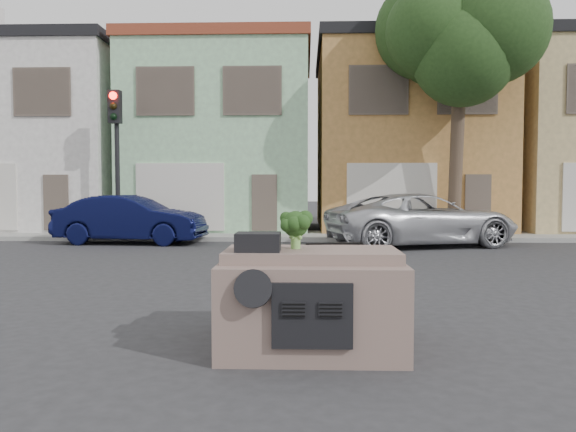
{
  "coord_description": "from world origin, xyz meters",
  "views": [
    {
      "loc": [
        -0.06,
        -9.38,
        1.82
      ],
      "look_at": [
        -0.38,
        0.5,
        1.3
      ],
      "focal_mm": 35.0,
      "sensor_mm": 36.0,
      "label": 1
    }
  ],
  "objects_px": {
    "navy_sedan": "(131,244)",
    "traffic_signal": "(116,165)",
    "silver_pickup": "(422,246)",
    "broccoli": "(296,229)"
  },
  "relations": [
    {
      "from": "navy_sedan",
      "to": "traffic_signal",
      "type": "bearing_deg",
      "value": 39.72
    },
    {
      "from": "navy_sedan",
      "to": "traffic_signal",
      "type": "relative_size",
      "value": 0.92
    },
    {
      "from": "navy_sedan",
      "to": "silver_pickup",
      "type": "height_order",
      "value": "silver_pickup"
    },
    {
      "from": "broccoli",
      "to": "silver_pickup",
      "type": "bearing_deg",
      "value": 71.51
    },
    {
      "from": "navy_sedan",
      "to": "broccoli",
      "type": "bearing_deg",
      "value": -149.92
    },
    {
      "from": "silver_pickup",
      "to": "traffic_signal",
      "type": "bearing_deg",
      "value": 64.51
    },
    {
      "from": "traffic_signal",
      "to": "broccoli",
      "type": "distance_m",
      "value": 14.15
    },
    {
      "from": "navy_sedan",
      "to": "traffic_signal",
      "type": "xyz_separation_m",
      "value": [
        -0.84,
        1.19,
        2.55
      ]
    },
    {
      "from": "silver_pickup",
      "to": "navy_sedan",
      "type": "bearing_deg",
      "value": 71.03
    },
    {
      "from": "navy_sedan",
      "to": "traffic_signal",
      "type": "height_order",
      "value": "traffic_signal"
    }
  ]
}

